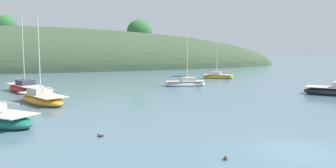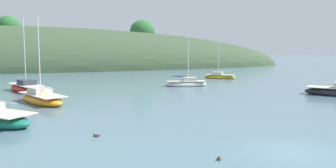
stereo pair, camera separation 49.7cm
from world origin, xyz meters
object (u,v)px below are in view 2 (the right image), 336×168
(sailboat_navy_dinghy, at_px, (186,83))
(sailboat_orange_cutter, at_px, (25,88))
(sailboat_black_sloop, at_px, (42,99))
(duck_trailing, at_px, (219,159))
(sailboat_cream_ketch, at_px, (220,76))
(duck_lead, at_px, (96,136))

(sailboat_navy_dinghy, distance_m, sailboat_orange_cutter, 19.40)
(sailboat_navy_dinghy, relative_size, sailboat_orange_cutter, 0.88)
(sailboat_black_sloop, relative_size, duck_trailing, 19.18)
(sailboat_navy_dinghy, relative_size, sailboat_cream_ketch, 1.07)
(sailboat_orange_cutter, distance_m, sailboat_black_sloop, 9.62)
(sailboat_cream_ketch, relative_size, duck_lead, 16.67)
(sailboat_navy_dinghy, bearing_deg, duck_lead, -121.35)
(sailboat_navy_dinghy, height_order, duck_lead, sailboat_navy_dinghy)
(duck_lead, height_order, duck_trailing, same)
(sailboat_navy_dinghy, distance_m, sailboat_black_sloop, 19.16)
(sailboat_navy_dinghy, xyz_separation_m, duck_lead, (-13.36, -21.93, -0.30))
(sailboat_orange_cutter, distance_m, duck_lead, 23.22)
(sailboat_navy_dinghy, distance_m, sailboat_cream_ketch, 12.50)
(duck_trailing, bearing_deg, sailboat_cream_ketch, 64.19)
(sailboat_cream_ketch, height_order, duck_trailing, sailboat_cream_ketch)
(sailboat_orange_cutter, relative_size, duck_lead, 20.16)
(sailboat_cream_ketch, bearing_deg, sailboat_black_sloop, -145.92)
(sailboat_cream_ketch, bearing_deg, sailboat_orange_cutter, -163.80)
(sailboat_cream_ketch, relative_size, duck_trailing, 17.27)
(sailboat_navy_dinghy, relative_size, duck_lead, 17.84)
(sailboat_orange_cutter, xyz_separation_m, sailboat_cream_ketch, (28.35, 8.24, -0.07))
(sailboat_navy_dinghy, relative_size, sailboat_black_sloop, 0.96)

